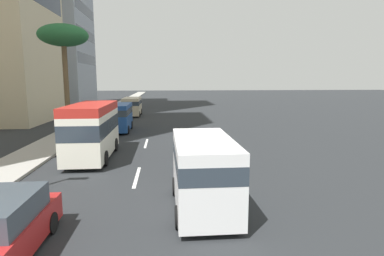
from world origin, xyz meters
name	(u,v)px	position (x,y,z in m)	size (l,w,h in m)	color
ground_plane	(152,121)	(31.50, 0.00, 0.00)	(198.00, 198.00, 0.00)	#26282B
sidewalk_right	(92,121)	(31.50, 6.69, 0.07)	(162.00, 2.71, 0.15)	#9E9B93
lane_stripe_mid	(137,177)	(11.03, 0.00, 0.01)	(3.20, 0.16, 0.01)	silver
lane_stripe_far	(146,143)	(18.96, 0.00, 0.01)	(3.20, 0.16, 0.01)	silver
van_lead	(132,105)	(36.94, 2.76, 1.33)	(5.30, 2.21, 2.31)	beige
car_second	(197,149)	(13.21, -3.14, 0.80)	(4.75, 1.83, 1.71)	white
van_third	(118,116)	(24.61, 2.75, 1.41)	(4.78, 2.16, 2.46)	#1E478C
minibus_fourth	(92,129)	(14.93, 2.87, 1.76)	(6.23, 2.26, 3.22)	silver
van_sixth	(203,169)	(7.13, -2.71, 1.47)	(4.73, 2.14, 2.57)	white
pedestrian_near_lamp	(83,114)	(29.61, 7.13, 1.06)	(0.38, 0.33, 1.66)	beige
pedestrian_mid_block	(60,123)	(23.10, 7.33, 1.04)	(0.34, 0.25, 1.63)	navy
palm_tree	(63,38)	(22.18, 6.37, 7.82)	(3.77, 3.77, 8.71)	brown
office_tower_far	(51,5)	(50.98, 16.60, 16.58)	(13.06, 10.50, 33.15)	#99A3B2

